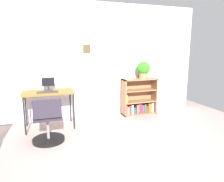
# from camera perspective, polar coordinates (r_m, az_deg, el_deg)

# --- Properties ---
(ground_plane) EXTENTS (6.24, 6.24, 0.00)m
(ground_plane) POSITION_cam_1_polar(r_m,az_deg,el_deg) (2.99, 3.92, -18.86)
(ground_plane) COLOR gray
(wall_back) EXTENTS (5.20, 0.12, 2.47)m
(wall_back) POSITION_cam_1_polar(r_m,az_deg,el_deg) (4.64, -6.40, 8.01)
(wall_back) COLOR silver
(wall_back) RESTS_ON ground_plane
(desk) EXTENTS (0.94, 0.54, 0.72)m
(desk) POSITION_cam_1_polar(r_m,az_deg,el_deg) (4.15, -16.82, -0.97)
(desk) COLOR brown
(desk) RESTS_ON ground_plane
(monitor) EXTENTS (0.23, 0.16, 0.25)m
(monitor) POSITION_cam_1_polar(r_m,az_deg,el_deg) (4.21, -16.88, 1.83)
(monitor) COLOR #262628
(monitor) RESTS_ON desk
(keyboard) EXTENTS (0.38, 0.13, 0.02)m
(keyboard) POSITION_cam_1_polar(r_m,az_deg,el_deg) (4.03, -17.05, -0.25)
(keyboard) COLOR #30292C
(keyboard) RESTS_ON desk
(office_chair) EXTENTS (0.52, 0.55, 0.75)m
(office_chair) POSITION_cam_1_polar(r_m,az_deg,el_deg) (3.58, -16.99, -8.37)
(office_chair) COLOR black
(office_chair) RESTS_ON ground_plane
(bookshelf_low) EXTENTS (0.80, 0.30, 0.83)m
(bookshelf_low) POSITION_cam_1_polar(r_m,az_deg,el_deg) (4.96, 7.09, -2.07)
(bookshelf_low) COLOR #8B6140
(bookshelf_low) RESTS_ON ground_plane
(potted_plant_on_shelf) EXTENTS (0.29, 0.29, 0.39)m
(potted_plant_on_shelf) POSITION_cam_1_polar(r_m,az_deg,el_deg) (4.84, 8.51, 5.87)
(potted_plant_on_shelf) COLOR #9E6642
(potted_plant_on_shelf) RESTS_ON bookshelf_low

